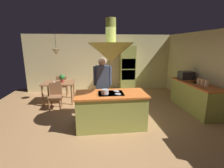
# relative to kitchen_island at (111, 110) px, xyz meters

# --- Properties ---
(ground) EXTENTS (8.16, 8.16, 0.00)m
(ground) POSITION_rel_kitchen_island_xyz_m (0.00, 0.20, -0.46)
(ground) COLOR #AD7F51
(wall_back) EXTENTS (6.80, 0.10, 2.55)m
(wall_back) POSITION_rel_kitchen_island_xyz_m (0.00, 3.65, 0.82)
(wall_back) COLOR beige
(wall_back) RESTS_ON ground
(wall_right) EXTENTS (0.10, 7.20, 2.55)m
(wall_right) POSITION_rel_kitchen_island_xyz_m (3.25, 0.60, 0.82)
(wall_right) COLOR beige
(wall_right) RESTS_ON ground
(kitchen_island) EXTENTS (1.80, 0.89, 0.93)m
(kitchen_island) POSITION_rel_kitchen_island_xyz_m (0.00, 0.00, 0.00)
(kitchen_island) COLOR #A0A84C
(kitchen_island) RESTS_ON ground
(counter_run_right) EXTENTS (0.73, 2.05, 0.91)m
(counter_run_right) POSITION_rel_kitchen_island_xyz_m (2.84, 0.80, 0.01)
(counter_run_right) COLOR #A0A84C
(counter_run_right) RESTS_ON ground
(oven_tower) EXTENTS (0.66, 0.62, 2.06)m
(oven_tower) POSITION_rel_kitchen_island_xyz_m (1.10, 3.24, 0.57)
(oven_tower) COLOR #A0A84C
(oven_tower) RESTS_ON ground
(dining_table) EXTENTS (1.11, 0.87, 0.76)m
(dining_table) POSITION_rel_kitchen_island_xyz_m (-1.70, 2.10, 0.20)
(dining_table) COLOR #98643E
(dining_table) RESTS_ON ground
(person_at_island) EXTENTS (0.53, 0.23, 1.75)m
(person_at_island) POSITION_rel_kitchen_island_xyz_m (-0.17, 0.71, 0.55)
(person_at_island) COLOR tan
(person_at_island) RESTS_ON ground
(range_hood) EXTENTS (1.10, 1.10, 1.00)m
(range_hood) POSITION_rel_kitchen_island_xyz_m (0.00, 0.00, 1.50)
(range_hood) COLOR #A0A84C
(pendant_light_over_table) EXTENTS (0.32, 0.32, 0.82)m
(pendant_light_over_table) POSITION_rel_kitchen_island_xyz_m (-1.70, 2.10, 1.40)
(pendant_light_over_table) COLOR beige
(chair_facing_island) EXTENTS (0.40, 0.40, 0.87)m
(chair_facing_island) POSITION_rel_kitchen_island_xyz_m (-1.70, 1.45, 0.05)
(chair_facing_island) COLOR #98643E
(chair_facing_island) RESTS_ON ground
(chair_by_back_wall) EXTENTS (0.40, 0.40, 0.87)m
(chair_by_back_wall) POSITION_rel_kitchen_island_xyz_m (-1.70, 2.75, 0.05)
(chair_by_back_wall) COLOR #98643E
(chair_by_back_wall) RESTS_ON ground
(potted_plant_on_table) EXTENTS (0.20, 0.20, 0.30)m
(potted_plant_on_table) POSITION_rel_kitchen_island_xyz_m (-1.56, 2.04, 0.47)
(potted_plant_on_table) COLOR #99382D
(potted_plant_on_table) RESTS_ON dining_table
(cup_on_table) EXTENTS (0.07, 0.07, 0.09)m
(cup_on_table) POSITION_rel_kitchen_island_xyz_m (-1.81, 1.88, 0.35)
(cup_on_table) COLOR white
(cup_on_table) RESTS_ON dining_table
(canister_flour) EXTENTS (0.12, 0.12, 0.21)m
(canister_flour) POSITION_rel_kitchen_island_xyz_m (2.84, 0.30, 0.55)
(canister_flour) COLOR #E0B78C
(canister_flour) RESTS_ON counter_run_right
(canister_sugar) EXTENTS (0.12, 0.12, 0.20)m
(canister_sugar) POSITION_rel_kitchen_island_xyz_m (2.84, 0.48, 0.55)
(canister_sugar) COLOR #E0B78C
(canister_sugar) RESTS_ON counter_run_right
(canister_tea) EXTENTS (0.13, 0.13, 0.18)m
(canister_tea) POSITION_rel_kitchen_island_xyz_m (2.84, 0.66, 0.54)
(canister_tea) COLOR #E0B78C
(canister_tea) RESTS_ON counter_run_right
(microwave_on_counter) EXTENTS (0.46, 0.36, 0.28)m
(microwave_on_counter) POSITION_rel_kitchen_island_xyz_m (2.84, 1.40, 0.59)
(microwave_on_counter) COLOR #232326
(microwave_on_counter) RESTS_ON counter_run_right
(cooking_pot_on_cooktop) EXTENTS (0.18, 0.18, 0.12)m
(cooking_pot_on_cooktop) POSITION_rel_kitchen_island_xyz_m (-0.16, -0.13, 0.53)
(cooking_pot_on_cooktop) COLOR #B2B2B7
(cooking_pot_on_cooktop) RESTS_ON kitchen_island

